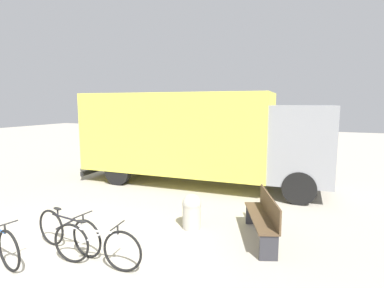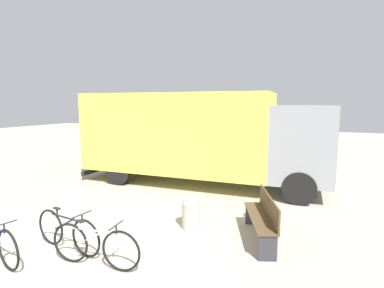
# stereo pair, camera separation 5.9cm
# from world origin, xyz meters

# --- Properties ---
(ground_plane) EXTENTS (60.00, 60.00, 0.00)m
(ground_plane) POSITION_xyz_m (0.00, 0.00, 0.00)
(ground_plane) COLOR #A8A091
(delivery_truck) EXTENTS (8.66, 2.76, 3.22)m
(delivery_truck) POSITION_xyz_m (0.67, 5.96, 1.79)
(delivery_truck) COLOR #EAE04C
(delivery_truck) RESTS_ON ground
(park_bench) EXTENTS (1.01, 1.83, 0.97)m
(park_bench) POSITION_xyz_m (3.61, 2.34, 0.54)
(park_bench) COLOR brown
(park_bench) RESTS_ON ground
(bicycle_middle) EXTENTS (1.77, 0.44, 0.83)m
(bicycle_middle) POSITION_xyz_m (0.17, 0.39, 0.39)
(bicycle_middle) COLOR black
(bicycle_middle) RESTS_ON ground
(bicycle_far) EXTENTS (1.77, 0.44, 0.83)m
(bicycle_far) POSITION_xyz_m (1.07, 0.13, 0.39)
(bicycle_far) COLOR black
(bicycle_far) RESTS_ON ground
(bollard_near_bench) EXTENTS (0.44, 0.44, 0.81)m
(bollard_near_bench) POSITION_xyz_m (1.98, 2.31, 0.43)
(bollard_near_bench) COLOR #B2AD9E
(bollard_near_bench) RESTS_ON ground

